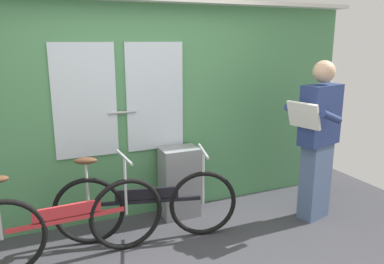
# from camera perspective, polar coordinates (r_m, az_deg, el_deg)

# --- Properties ---
(train_door_wall) EXTENTS (4.91, 0.28, 2.23)m
(train_door_wall) POSITION_cam_1_polar(r_m,az_deg,el_deg) (3.93, -7.92, 3.69)
(train_door_wall) COLOR #4C8C56
(train_door_wall) RESTS_ON ground_plane
(bicycle_near_door) EXTENTS (1.66, 0.44, 0.88)m
(bicycle_near_door) POSITION_cam_1_polar(r_m,az_deg,el_deg) (3.39, -18.24, -12.95)
(bicycle_near_door) COLOR black
(bicycle_near_door) RESTS_ON ground_plane
(bicycle_leaning_behind) EXTENTS (1.66, 0.57, 0.86)m
(bicycle_leaning_behind) POSITION_cam_1_polar(r_m,az_deg,el_deg) (3.61, -6.91, -10.78)
(bicycle_leaning_behind) COLOR black
(bicycle_leaning_behind) RESTS_ON ground_plane
(passenger_reading_newspaper) EXTENTS (0.61, 0.54, 1.65)m
(passenger_reading_newspaper) POSITION_cam_1_polar(r_m,az_deg,el_deg) (4.05, 18.41, -0.86)
(passenger_reading_newspaper) COLOR slate
(passenger_reading_newspaper) RESTS_ON ground_plane
(trash_bin_by_wall) EXTENTS (0.39, 0.28, 0.75)m
(trash_bin_by_wall) POSITION_cam_1_polar(r_m,az_deg,el_deg) (4.05, -1.91, -7.51)
(trash_bin_by_wall) COLOR gray
(trash_bin_by_wall) RESTS_ON ground_plane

